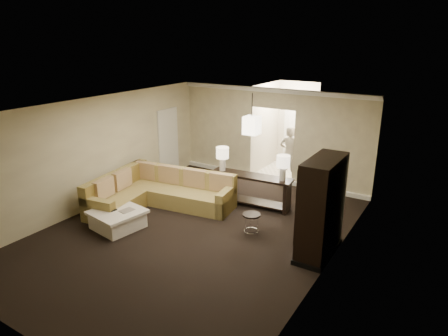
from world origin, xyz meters
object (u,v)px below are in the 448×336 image
Objects in this scene: sectional_sofa at (158,193)px; drink_table at (251,220)px; coffee_table at (118,219)px; armoire at (321,209)px; person at (289,151)px; console_table at (251,187)px.

sectional_sofa is 2.79m from drink_table.
coffee_table is 3.07m from drink_table.
armoire reaches higher than sectional_sofa.
person is (-0.72, 3.75, 0.57)m from drink_table.
drink_table is at bearing -66.45° from console_table.
coffee_table is 4.55m from armoire.
armoire is at bearing -36.68° from console_table.
sectional_sofa is at bearing 177.91° from drink_table.
console_table is 4.39× the size of drink_table.
drink_table is at bearing -9.72° from sectional_sofa.
drink_table is (2.78, -0.10, -0.01)m from sectional_sofa.
armoire is at bearing 113.31° from person.
coffee_table is 0.56× the size of console_table.
console_table is (2.01, 1.33, 0.13)m from sectional_sofa.
sectional_sofa reaches higher than console_table.
sectional_sofa is 4.35m from armoire.
coffee_table is at bearing -154.48° from drink_table.
console_table is 1.08× the size of armoire.
drink_table is (2.76, 1.32, 0.14)m from coffee_table.
sectional_sofa is 2.41m from console_table.
person reaches higher than sectional_sofa.
coffee_table is at bearing -162.85° from armoire.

